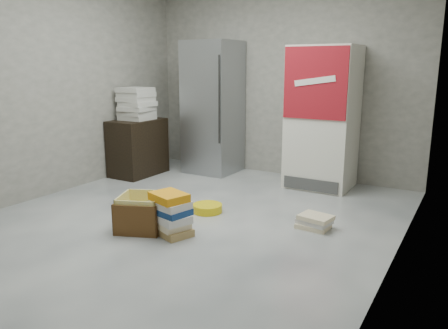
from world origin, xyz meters
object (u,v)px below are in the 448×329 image
steel_fridge (213,108)px  coke_cooler (323,118)px  wood_shelf (138,147)px  cardboard_box (141,215)px  phonebook_stack_main (171,214)px

steel_fridge → coke_cooler: (1.65, -0.01, -0.05)m
steel_fridge → wood_shelf: (-0.83, -0.73, -0.55)m
coke_cooler → cardboard_box: bearing=-112.5°
phonebook_stack_main → steel_fridge: bearing=134.7°
coke_cooler → cardboard_box: 2.69m
steel_fridge → coke_cooler: bearing=-0.2°
coke_cooler → phonebook_stack_main: coke_cooler is taller
wood_shelf → phonebook_stack_main: 2.46m
steel_fridge → cardboard_box: 2.61m
cardboard_box → phonebook_stack_main: bearing=-17.2°
coke_cooler → wood_shelf: size_ratio=2.25×
coke_cooler → wood_shelf: (-2.48, -0.72, -0.50)m
steel_fridge → cardboard_box: bearing=-74.5°
wood_shelf → cardboard_box: bearing=-48.0°
steel_fridge → coke_cooler: steel_fridge is taller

